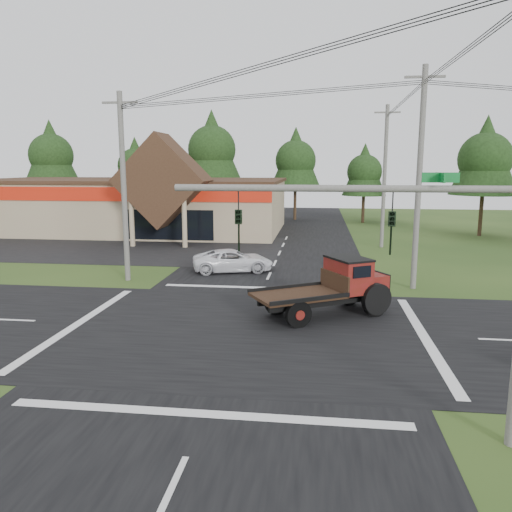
# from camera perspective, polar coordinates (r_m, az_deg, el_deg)

# --- Properties ---
(ground) EXTENTS (120.00, 120.00, 0.00)m
(ground) POSITION_cam_1_polar(r_m,az_deg,el_deg) (20.27, -1.34, -8.45)
(ground) COLOR #243F16
(ground) RESTS_ON ground
(road_ns) EXTENTS (12.00, 120.00, 0.02)m
(road_ns) POSITION_cam_1_polar(r_m,az_deg,el_deg) (20.27, -1.34, -8.42)
(road_ns) COLOR black
(road_ns) RESTS_ON ground
(road_ew) EXTENTS (120.00, 12.00, 0.02)m
(road_ew) POSITION_cam_1_polar(r_m,az_deg,el_deg) (20.27, -1.34, -8.42)
(road_ew) COLOR black
(road_ew) RESTS_ON ground
(parking_apron) EXTENTS (28.00, 14.00, 0.02)m
(parking_apron) POSITION_cam_1_polar(r_m,az_deg,el_deg) (42.06, -16.57, 0.96)
(parking_apron) COLOR black
(parking_apron) RESTS_ON ground
(cvs_building) EXTENTS (30.40, 18.20, 9.19)m
(cvs_building) POSITION_cam_1_polar(r_m,az_deg,el_deg) (52.12, -13.81, 5.87)
(cvs_building) COLOR tan
(cvs_building) RESTS_ON ground
(traffic_signal_mast) EXTENTS (8.12, 0.24, 7.00)m
(traffic_signal_mast) POSITION_cam_1_polar(r_m,az_deg,el_deg) (12.05, 21.28, -0.37)
(traffic_signal_mast) COLOR #595651
(traffic_signal_mast) RESTS_ON ground
(utility_pole_nw) EXTENTS (2.00, 0.30, 10.50)m
(utility_pole_nw) POSITION_cam_1_polar(r_m,az_deg,el_deg) (29.11, -14.89, 7.72)
(utility_pole_nw) COLOR #595651
(utility_pole_nw) RESTS_ON ground
(utility_pole_ne) EXTENTS (2.00, 0.30, 11.50)m
(utility_pole_ne) POSITION_cam_1_polar(r_m,az_deg,el_deg) (27.48, 18.14, 8.48)
(utility_pole_ne) COLOR #595651
(utility_pole_ne) RESTS_ON ground
(utility_pole_n) EXTENTS (2.00, 0.30, 11.20)m
(utility_pole_n) POSITION_cam_1_polar(r_m,az_deg,el_deg) (41.32, 14.48, 8.88)
(utility_pole_n) COLOR #595651
(utility_pole_n) RESTS_ON ground
(tree_row_a) EXTENTS (6.72, 6.72, 12.12)m
(tree_row_a) POSITION_cam_1_polar(r_m,az_deg,el_deg) (67.54, -22.38, 10.81)
(tree_row_a) COLOR #332316
(tree_row_a) RESTS_ON ground
(tree_row_b) EXTENTS (5.60, 5.60, 10.10)m
(tree_row_b) POSITION_cam_1_polar(r_m,az_deg,el_deg) (65.13, -13.61, 10.15)
(tree_row_b) COLOR #332316
(tree_row_b) RESTS_ON ground
(tree_row_c) EXTENTS (7.28, 7.28, 13.13)m
(tree_row_c) POSITION_cam_1_polar(r_m,az_deg,el_deg) (61.39, -5.06, 12.29)
(tree_row_c) COLOR #332316
(tree_row_c) RESTS_ON ground
(tree_row_d) EXTENTS (6.16, 6.16, 11.11)m
(tree_row_d) POSITION_cam_1_polar(r_m,az_deg,el_deg) (61.06, 4.55, 11.05)
(tree_row_d) COLOR #332316
(tree_row_d) RESTS_ON ground
(tree_row_e) EXTENTS (5.04, 5.04, 9.09)m
(tree_row_e) POSITION_cam_1_polar(r_m,az_deg,el_deg) (59.22, 12.30, 9.57)
(tree_row_e) COLOR #332316
(tree_row_e) RESTS_ON ground
(tree_side_ne) EXTENTS (6.16, 6.16, 11.11)m
(tree_side_ne) POSITION_cam_1_polar(r_m,az_deg,el_deg) (51.29, 24.75, 10.31)
(tree_side_ne) COLOR #332316
(tree_side_ne) RESTS_ON ground
(antique_flatbed_truck) EXTENTS (6.49, 5.17, 2.57)m
(antique_flatbed_truck) POSITION_cam_1_polar(r_m,az_deg,el_deg) (21.97, 7.77, -3.57)
(antique_flatbed_truck) COLOR #53180B
(antique_flatbed_truck) RESTS_ON ground
(white_pickup) EXTENTS (5.40, 3.54, 1.38)m
(white_pickup) POSITION_cam_1_polar(r_m,az_deg,el_deg) (31.11, -2.66, -0.52)
(white_pickup) COLOR white
(white_pickup) RESTS_ON ground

